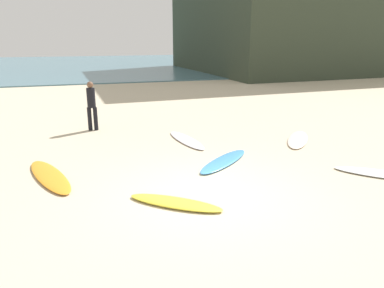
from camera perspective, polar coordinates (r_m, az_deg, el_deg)
ground_plane at (r=7.45m, az=2.34°, el=-8.08°), size 120.00×120.00×0.00m
ocean_water at (r=46.03m, az=-15.17°, el=12.03°), size 120.00×40.00×0.08m
coastal_headland at (r=39.14m, az=18.28°, el=20.18°), size 23.31×18.39×12.41m
surfboard_0 at (r=11.25m, az=-0.88°, el=0.64°), size 0.80×2.34×0.07m
surfboard_1 at (r=9.36m, az=5.06°, el=-2.67°), size 2.05×1.84×0.08m
surfboard_2 at (r=7.05m, az=-2.66°, el=-9.19°), size 1.79×1.57×0.09m
surfboard_3 at (r=9.57m, az=27.69°, el=-4.16°), size 1.93×1.85×0.07m
surfboard_4 at (r=8.95m, az=-21.49°, el=-4.69°), size 1.32×2.60×0.08m
surfboard_5 at (r=11.80m, az=16.30°, el=0.74°), size 1.83×2.11×0.07m
beachgoer_near at (r=12.87m, az=-15.53°, el=6.15°), size 0.34×0.34×1.68m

